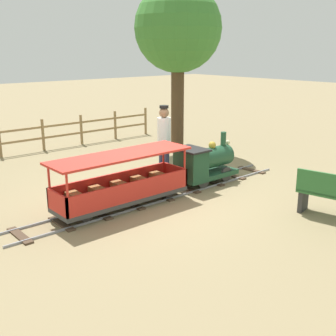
{
  "coord_description": "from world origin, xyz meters",
  "views": [
    {
      "loc": [
        6.11,
        -4.97,
        2.82
      ],
      "look_at": [
        0.0,
        0.27,
        0.55
      ],
      "focal_mm": 45.38,
      "sensor_mm": 36.0,
      "label": 1
    }
  ],
  "objects_px": {
    "passenger_car": "(122,186)",
    "oak_tree_near": "(178,30)",
    "locomotive": "(204,163)",
    "conductor_person": "(164,135)",
    "park_bench": "(336,196)"
  },
  "relations": [
    {
      "from": "passenger_car",
      "to": "oak_tree_near",
      "type": "xyz_separation_m",
      "value": [
        -2.68,
        3.75,
        2.87
      ]
    },
    {
      "from": "locomotive",
      "to": "oak_tree_near",
      "type": "xyz_separation_m",
      "value": [
        -2.68,
        1.64,
        2.81
      ]
    },
    {
      "from": "passenger_car",
      "to": "oak_tree_near",
      "type": "height_order",
      "value": "oak_tree_near"
    },
    {
      "from": "locomotive",
      "to": "passenger_car",
      "type": "bearing_deg",
      "value": -90.0
    },
    {
      "from": "conductor_person",
      "to": "park_bench",
      "type": "relative_size",
      "value": 1.2
    },
    {
      "from": "oak_tree_near",
      "to": "conductor_person",
      "type": "bearing_deg",
      "value": -48.71
    },
    {
      "from": "locomotive",
      "to": "oak_tree_near",
      "type": "height_order",
      "value": "oak_tree_near"
    },
    {
      "from": "conductor_person",
      "to": "passenger_car",
      "type": "bearing_deg",
      "value": -61.28
    },
    {
      "from": "passenger_car",
      "to": "park_bench",
      "type": "height_order",
      "value": "passenger_car"
    },
    {
      "from": "locomotive",
      "to": "park_bench",
      "type": "bearing_deg",
      "value": 6.7
    },
    {
      "from": "passenger_car",
      "to": "locomotive",
      "type": "bearing_deg",
      "value": 90.0
    },
    {
      "from": "passenger_car",
      "to": "oak_tree_near",
      "type": "bearing_deg",
      "value": 125.54
    },
    {
      "from": "passenger_car",
      "to": "oak_tree_near",
      "type": "relative_size",
      "value": 0.6
    },
    {
      "from": "locomotive",
      "to": "conductor_person",
      "type": "relative_size",
      "value": 0.89
    },
    {
      "from": "passenger_car",
      "to": "park_bench",
      "type": "distance_m",
      "value": 3.73
    }
  ]
}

